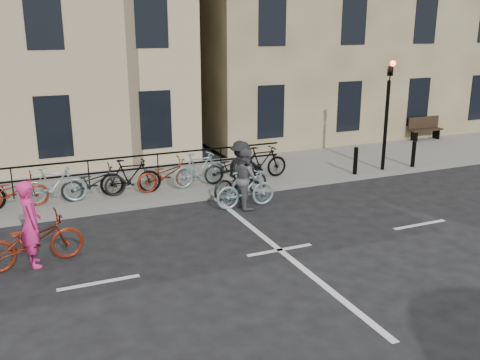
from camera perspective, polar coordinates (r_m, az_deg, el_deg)
name	(u,v)px	position (r m, az deg, el deg)	size (l,w,h in m)	color
ground	(280,250)	(12.17, 4.26, -7.47)	(120.00, 120.00, 0.00)	black
sidewalk	(65,194)	(16.60, -18.12, -1.45)	(46.00, 4.00, 0.15)	slate
traffic_light	(388,102)	(18.38, 15.48, 8.03)	(0.18, 0.30, 3.90)	black
bollard_east	(355,161)	(17.94, 12.22, 2.02)	(0.14, 0.14, 0.90)	black
bollard_west	(413,154)	(19.41, 18.02, 2.66)	(0.14, 0.14, 0.90)	black
bench	(425,127)	(24.29, 19.09, 5.33)	(1.60, 0.41, 0.97)	black
parked_bikes	(111,180)	(15.66, -13.64, 0.05)	(11.45, 1.23, 1.05)	black
cyclist_pink	(32,236)	(11.99, -21.29, -5.63)	(2.17, 1.04, 1.86)	maroon
cyclist_grey	(246,184)	(14.68, 0.62, -0.42)	(1.74, 0.82, 1.68)	#7EA1A5
cyclist_dark	(241,175)	(15.56, 0.08, 0.49)	(2.00, 1.21, 1.69)	black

